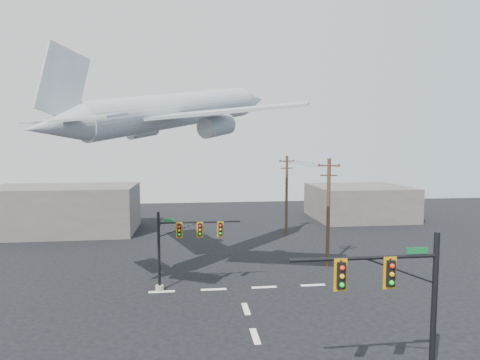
{
  "coord_description": "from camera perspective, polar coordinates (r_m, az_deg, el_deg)",
  "views": [
    {
      "loc": [
        -3.64,
        -18.47,
        11.26
      ],
      "look_at": [
        -0.78,
        5.0,
        9.2
      ],
      "focal_mm": 30.0,
      "sensor_mm": 36.0,
      "label": 1
    }
  ],
  "objects": [
    {
      "name": "lane_markings",
      "position": [
        26.58,
        1.68,
        -20.05
      ],
      "size": [
        14.0,
        21.2,
        0.01
      ],
      "color": "white",
      "rests_on": "ground"
    },
    {
      "name": "signal_mast_near",
      "position": [
        20.1,
        22.32,
        -16.63
      ],
      "size": [
        7.09,
        0.82,
        7.42
      ],
      "color": "gray",
      "rests_on": "ground"
    },
    {
      "name": "signal_mast_far",
      "position": [
        31.61,
        -8.54,
        -9.21
      ],
      "size": [
        6.61,
        0.68,
        6.21
      ],
      "color": "gray",
      "rests_on": "ground"
    },
    {
      "name": "utility_pole_a",
      "position": [
        37.9,
        12.44,
        -4.24
      ],
      "size": [
        1.98,
        0.62,
        10.06
      ],
      "rotation": [
        0.0,
        0.0,
        -0.24
      ],
      "color": "#4B3020",
      "rests_on": "ground"
    },
    {
      "name": "utility_pole_b",
      "position": [
        51.03,
        6.64,
        -1.87
      ],
      "size": [
        2.01,
        0.36,
        9.92
      ],
      "rotation": [
        0.0,
        0.0,
        0.12
      ],
      "color": "#4B3020",
      "rests_on": "ground"
    },
    {
      "name": "power_lines",
      "position": [
        44.04,
        9.18,
        2.33
      ],
      "size": [
        2.38,
        13.97,
        0.03
      ],
      "color": "black"
    },
    {
      "name": "airliner",
      "position": [
        34.13,
        -8.87,
        9.67
      ],
      "size": [
        20.81,
        21.36,
        6.77
      ],
      "rotation": [
        0.0,
        -0.16,
        0.81
      ],
      "color": "#ACB2B8"
    },
    {
      "name": "building_left",
      "position": [
        56.53,
        -23.74,
        -3.84
      ],
      "size": [
        18.0,
        10.0,
        6.0
      ],
      "primitive_type": "cube",
      "color": "#625D57",
      "rests_on": "ground"
    },
    {
      "name": "building_right",
      "position": [
        64.44,
        16.59,
        -3.03
      ],
      "size": [
        14.0,
        12.0,
        5.0
      ],
      "primitive_type": "cube",
      "color": "#625D57",
      "rests_on": "ground"
    }
  ]
}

